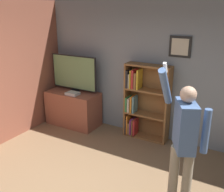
{
  "coord_description": "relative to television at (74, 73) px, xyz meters",
  "views": [
    {
      "loc": [
        1.82,
        -2.04,
        2.55
      ],
      "look_at": [
        -0.28,
        1.62,
        1.12
      ],
      "focal_mm": 42.0,
      "sensor_mm": 36.0,
      "label": 1
    }
  ],
  "objects": [
    {
      "name": "wall_back",
      "position": [
        1.69,
        0.31,
        0.17
      ],
      "size": [
        6.7,
        0.09,
        2.7
      ],
      "color": "gray",
      "rests_on": "ground_plane"
    },
    {
      "name": "television",
      "position": [
        0.0,
        0.0,
        0.0
      ],
      "size": [
        1.13,
        0.22,
        0.81
      ],
      "color": "black",
      "rests_on": "tv_ledge"
    },
    {
      "name": "person",
      "position": [
        2.82,
        -1.41,
        -0.17
      ],
      "size": [
        0.59,
        0.57,
        1.96
      ],
      "rotation": [
        0.0,
        0.0,
        -1.11
      ],
      "color": "gray",
      "rests_on": "ground_plane"
    },
    {
      "name": "game_console",
      "position": [
        0.11,
        -0.22,
        -0.39
      ],
      "size": [
        0.27,
        0.21,
        0.05
      ],
      "color": "silver",
      "rests_on": "tv_ledge"
    },
    {
      "name": "wall_side_brick",
      "position": [
        -0.69,
        -1.06,
        0.17
      ],
      "size": [
        0.06,
        4.28,
        2.7
      ],
      "color": "#93513D",
      "rests_on": "ground_plane"
    },
    {
      "name": "tv_ledge",
      "position": [
        0.0,
        -0.08,
        -0.8
      ],
      "size": [
        1.17,
        0.6,
        0.77
      ],
      "color": "#93513D",
      "rests_on": "ground_plane"
    },
    {
      "name": "bookshelf",
      "position": [
        1.58,
        0.13,
        -0.43
      ],
      "size": [
        0.9,
        0.28,
        1.53
      ],
      "color": "brown",
      "rests_on": "ground_plane"
    }
  ]
}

